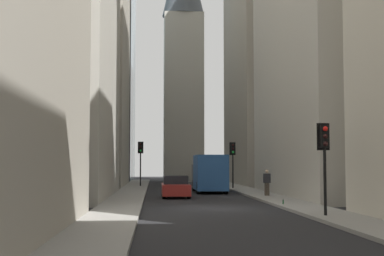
% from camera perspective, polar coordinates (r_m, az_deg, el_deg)
% --- Properties ---
extents(ground_plane, '(135.00, 135.00, 0.00)m').
position_cam_1_polar(ground_plane, '(27.65, 1.92, -8.26)').
color(ground_plane, black).
extents(sidewalk_right, '(90.00, 2.20, 0.14)m').
position_cam_1_polar(sidewalk_right, '(27.56, -7.53, -8.10)').
color(sidewalk_right, gray).
rests_on(sidewalk_right, ground_plane).
extents(sidewalk_left, '(90.00, 2.20, 0.14)m').
position_cam_1_polar(sidewalk_left, '(28.45, 11.06, -7.92)').
color(sidewalk_left, gray).
rests_on(sidewalk_left, ground_plane).
extents(building_left_far, '(16.73, 10.50, 31.65)m').
position_cam_1_polar(building_left_far, '(60.83, 9.03, 9.29)').
color(building_left_far, '#A8A091').
rests_on(building_left_far, ground_plane).
extents(building_right_far, '(16.29, 10.50, 31.58)m').
position_cam_1_polar(building_right_far, '(57.73, -11.74, 9.99)').
color(building_right_far, '#A8A091').
rests_on(building_right_far, ground_plane).
extents(church_spire, '(5.42, 5.42, 32.54)m').
position_cam_1_polar(church_spire, '(71.32, -0.90, 8.25)').
color(church_spire, '#B7B2A5').
rests_on(church_spire, ground_plane).
extents(delivery_truck, '(6.46, 2.25, 2.84)m').
position_cam_1_polar(delivery_truck, '(42.43, 1.77, -4.71)').
color(delivery_truck, '#285699').
rests_on(delivery_truck, ground_plane).
extents(sedan_red, '(4.30, 1.78, 1.42)m').
position_cam_1_polar(sedan_red, '(36.22, -1.71, -6.13)').
color(sedan_red, maroon).
rests_on(sedan_red, ground_plane).
extents(traffic_light_foreground, '(0.43, 0.52, 3.69)m').
position_cam_1_polar(traffic_light_foreground, '(22.71, 13.54, -1.95)').
color(traffic_light_foreground, black).
rests_on(traffic_light_foreground, sidewalk_left).
extents(traffic_light_midblock, '(0.43, 0.52, 4.13)m').
position_cam_1_polar(traffic_light_midblock, '(51.77, -5.34, -2.62)').
color(traffic_light_midblock, black).
rests_on(traffic_light_midblock, sidewalk_right).
extents(traffic_light_far_junction, '(0.43, 0.52, 3.90)m').
position_cam_1_polar(traffic_light_far_junction, '(47.42, 4.24, -2.73)').
color(traffic_light_far_junction, black).
rests_on(traffic_light_far_junction, sidewalk_left).
extents(pedestrian, '(0.26, 0.44, 1.68)m').
position_cam_1_polar(pedestrian, '(36.09, 7.75, -5.49)').
color(pedestrian, '#473D33').
rests_on(pedestrian, sidewalk_left).
extents(discarded_bottle, '(0.07, 0.07, 0.27)m').
position_cam_1_polar(discarded_bottle, '(28.63, 9.40, -7.56)').
color(discarded_bottle, '#236033').
rests_on(discarded_bottle, sidewalk_left).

